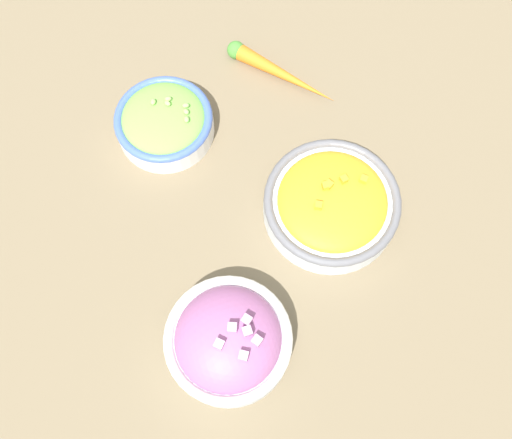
{
  "coord_description": "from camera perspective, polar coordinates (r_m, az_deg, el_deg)",
  "views": [
    {
      "loc": [
        0.24,
        -0.1,
        0.72
      ],
      "look_at": [
        0.0,
        0.0,
        0.03
      ],
      "focal_mm": 40.0,
      "sensor_mm": 36.0,
      "label": 1
    }
  ],
  "objects": [
    {
      "name": "loose_carrot",
      "position": [
        0.87,
        2.19,
        14.56
      ],
      "size": [
        0.16,
        0.12,
        0.03
      ],
      "rotation": [
        0.0,
        0.0,
        0.63
      ],
      "color": "orange",
      "rests_on": "ground_plane"
    },
    {
      "name": "bowl_lettuce",
      "position": [
        0.82,
        -9.17,
        9.63
      ],
      "size": [
        0.14,
        0.14,
        0.06
      ],
      "color": "white",
      "rests_on": "ground_plane"
    },
    {
      "name": "bowl_red_onion",
      "position": [
        0.7,
        -2.77,
        -11.93
      ],
      "size": [
        0.15,
        0.15,
        0.08
      ],
      "color": "silver",
      "rests_on": "ground_plane"
    },
    {
      "name": "bowl_squash",
      "position": [
        0.76,
        7.56,
        1.57
      ],
      "size": [
        0.18,
        0.18,
        0.06
      ],
      "color": "silver",
      "rests_on": "ground_plane"
    },
    {
      "name": "ground_plane",
      "position": [
        0.77,
        0.0,
        -0.79
      ],
      "size": [
        3.0,
        3.0,
        0.0
      ],
      "primitive_type": "plane",
      "color": "#75664C"
    }
  ]
}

